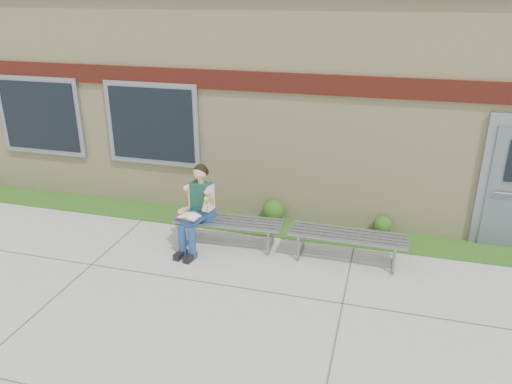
% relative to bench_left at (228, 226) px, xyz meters
% --- Properties ---
extents(ground, '(80.00, 80.00, 0.00)m').
position_rel_bench_left_xyz_m(ground, '(1.09, -1.72, -0.37)').
color(ground, '#9E9E99').
rests_on(ground, ground).
extents(grass_strip, '(16.00, 0.80, 0.02)m').
position_rel_bench_left_xyz_m(grass_strip, '(1.09, 0.88, -0.36)').
color(grass_strip, '#1C5316').
rests_on(grass_strip, ground).
extents(school_building, '(16.20, 6.22, 4.20)m').
position_rel_bench_left_xyz_m(school_building, '(1.09, 4.26, 1.74)').
color(school_building, beige).
rests_on(school_building, ground).
extents(bench_left, '(1.85, 0.60, 0.48)m').
position_rel_bench_left_xyz_m(bench_left, '(0.00, 0.00, 0.00)').
color(bench_left, slate).
rests_on(bench_left, ground).
extents(bench_right, '(1.88, 0.55, 0.49)m').
position_rel_bench_left_xyz_m(bench_right, '(2.00, 0.00, 0.01)').
color(bench_right, slate).
rests_on(bench_right, ground).
extents(girl, '(0.54, 0.92, 1.45)m').
position_rel_bench_left_xyz_m(girl, '(-0.46, -0.22, 0.38)').
color(girl, navy).
rests_on(girl, ground).
extents(shrub_mid, '(0.42, 0.42, 0.42)m').
position_rel_bench_left_xyz_m(shrub_mid, '(0.52, 1.13, -0.14)').
color(shrub_mid, '#1C5316').
rests_on(shrub_mid, grass_strip).
extents(shrub_east, '(0.33, 0.33, 0.33)m').
position_rel_bench_left_xyz_m(shrub_east, '(2.53, 1.13, -0.18)').
color(shrub_east, '#1C5316').
rests_on(shrub_east, grass_strip).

